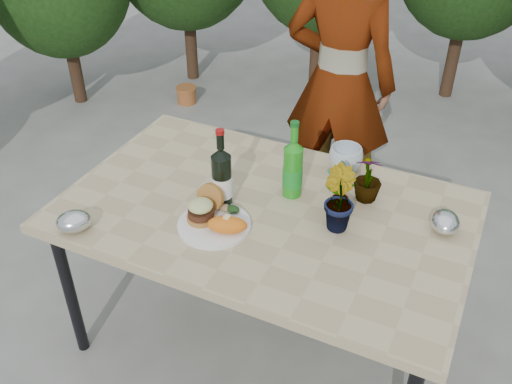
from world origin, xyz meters
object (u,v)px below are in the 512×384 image
at_px(dinner_plate, 214,225).
at_px(wine_bottle, 222,178).
at_px(person, 339,83).
at_px(patio_table, 265,220).

bearing_deg(dinner_plate, wine_bottle, 105.10).
height_order(wine_bottle, person, person).
distance_m(patio_table, dinner_plate, 0.23).
distance_m(dinner_plate, person, 1.27).
height_order(dinner_plate, person, person).
xyz_separation_m(dinner_plate, wine_bottle, (-0.04, 0.14, 0.12)).
bearing_deg(wine_bottle, person, 102.88).
height_order(patio_table, wine_bottle, wine_bottle).
distance_m(patio_table, wine_bottle, 0.25).
bearing_deg(person, patio_table, 91.32).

